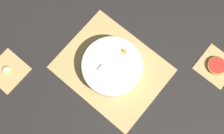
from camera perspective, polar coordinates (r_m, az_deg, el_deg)
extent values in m
plane|color=black|center=(1.16, 0.00, -0.36)|extent=(6.00, 6.00, 0.00)
cube|color=tan|center=(1.15, 0.00, -0.32)|extent=(0.45, 0.36, 0.01)
cube|color=#3D2D19|center=(1.19, -5.60, 4.23)|extent=(0.01, 0.35, 0.00)
cube|color=#3D2D19|center=(1.17, -2.84, 2.00)|extent=(0.01, 0.35, 0.00)
cube|color=#3D2D19|center=(1.15, 0.00, -0.30)|extent=(0.01, 0.35, 0.00)
cube|color=#3D2D19|center=(1.14, 2.90, -2.65)|extent=(0.01, 0.35, 0.00)
cube|color=#3D2D19|center=(1.14, 5.84, -5.02)|extent=(0.01, 0.35, 0.00)
cube|color=tan|center=(1.24, -21.78, -0.77)|extent=(0.15, 0.15, 0.01)
cube|color=#3D2D19|center=(1.26, -22.94, 0.33)|extent=(0.00, 0.15, 0.00)
cube|color=#3D2D19|center=(1.24, -21.81, -0.75)|extent=(0.00, 0.15, 0.00)
cube|color=#3D2D19|center=(1.22, -20.66, -1.86)|extent=(0.00, 0.15, 0.00)
cube|color=tan|center=(1.25, 21.69, 0.17)|extent=(0.15, 0.15, 0.01)
cube|color=#3D2D19|center=(1.24, 20.11, 1.50)|extent=(0.00, 0.15, 0.00)
cube|color=#3D2D19|center=(1.24, 21.19, 0.63)|extent=(0.00, 0.15, 0.00)
cube|color=#3D2D19|center=(1.25, 22.26, -0.24)|extent=(0.00, 0.15, 0.00)
cylinder|color=silver|center=(1.12, 0.00, 0.07)|extent=(0.26, 0.26, 0.06)
torus|color=silver|center=(1.10, 0.00, 0.36)|extent=(0.26, 0.26, 0.01)
cylinder|color=#F4EABC|center=(1.11, 2.87, -4.19)|extent=(0.03, 0.03, 0.01)
cylinder|color=#F4EABC|center=(1.14, 2.53, 4.36)|extent=(0.03, 0.03, 0.01)
cylinder|color=#F4EABC|center=(1.09, 1.84, -1.95)|extent=(0.03, 0.03, 0.01)
cylinder|color=#F4EABC|center=(1.11, -1.20, -3.81)|extent=(0.03, 0.03, 0.01)
cylinder|color=#F4EABC|center=(1.12, 0.50, -0.10)|extent=(0.03, 0.03, 0.01)
cylinder|color=#F4EABC|center=(1.12, -0.43, -2.30)|extent=(0.03, 0.03, 0.01)
cylinder|color=#F4EABC|center=(1.14, -0.23, 3.66)|extent=(0.03, 0.03, 0.01)
cylinder|color=#F4EABC|center=(1.11, 0.77, -3.23)|extent=(0.03, 0.03, 0.01)
cylinder|color=#F4EABC|center=(1.11, 4.78, 0.65)|extent=(0.03, 0.03, 0.01)
cylinder|color=#F4EABC|center=(1.12, 1.02, 2.00)|extent=(0.03, 0.03, 0.01)
cylinder|color=#F4EABC|center=(1.09, -0.35, -3.39)|extent=(0.03, 0.03, 0.01)
cylinder|color=#F4EABC|center=(1.13, 3.39, 2.59)|extent=(0.03, 0.03, 0.01)
cube|color=white|center=(1.15, 4.49, 0.32)|extent=(0.02, 0.02, 0.02)
cube|color=white|center=(1.10, -2.09, -0.58)|extent=(0.03, 0.03, 0.03)
cube|color=white|center=(1.10, -2.96, -2.88)|extent=(0.03, 0.03, 0.03)
cube|color=white|center=(1.11, -3.94, 0.04)|extent=(0.02, 0.02, 0.02)
cube|color=white|center=(1.13, 2.04, 0.93)|extent=(0.03, 0.03, 0.03)
cube|color=white|center=(1.11, 2.02, -0.81)|extent=(0.03, 0.03, 0.03)
cube|color=white|center=(1.10, 4.21, -2.85)|extent=(0.03, 0.03, 0.03)
cube|color=white|center=(1.14, 0.36, 5.28)|extent=(0.03, 0.03, 0.03)
cube|color=white|center=(1.13, 1.22, 3.76)|extent=(0.02, 0.02, 0.02)
cube|color=white|center=(1.13, -1.94, 2.90)|extent=(0.03, 0.03, 0.03)
ellipsoid|color=orange|center=(1.15, -3.15, 1.82)|extent=(0.03, 0.02, 0.01)
ellipsoid|color=orange|center=(1.12, 3.18, -0.12)|extent=(0.03, 0.02, 0.01)
ellipsoid|color=orange|center=(1.09, 0.51, -4.54)|extent=(0.03, 0.02, 0.02)
ellipsoid|color=orange|center=(1.12, 2.42, 3.47)|extent=(0.03, 0.02, 0.01)
ellipsoid|color=orange|center=(1.16, 1.38, 4.66)|extent=(0.03, 0.02, 0.01)
ellipsoid|color=red|center=(1.12, -3.03, 1.49)|extent=(0.04, 0.02, 0.02)
ellipsoid|color=orange|center=(1.13, 4.85, 2.32)|extent=(0.04, 0.02, 0.02)
ellipsoid|color=orange|center=(1.13, -2.72, -0.59)|extent=(0.03, 0.02, 0.01)
cylinder|color=#F4EABC|center=(1.23, -21.91, -0.69)|extent=(0.03, 0.03, 0.01)
torus|color=yellow|center=(1.23, -21.91, -0.69)|extent=(0.04, 0.04, 0.01)
cylinder|color=red|center=(1.24, 21.84, 0.28)|extent=(0.08, 0.08, 0.01)
torus|color=orange|center=(1.24, 21.84, 0.28)|extent=(0.09, 0.09, 0.01)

